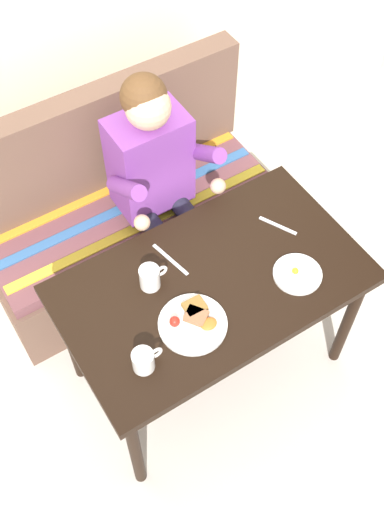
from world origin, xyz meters
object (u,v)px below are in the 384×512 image
Objects in this scene: coffee_mug at (150,277)px; coffee_mug_second at (144,360)px; couch at (127,217)px; fork at (278,226)px; plate_eggs at (297,274)px; knife at (170,260)px; person at (158,174)px; table at (212,292)px; plate_breakfast at (193,322)px.

coffee_mug is 0.34m from coffee_mug_second.
couch is 0.88m from fork.
plate_eggs is at bearing -72.19° from couch.
fork is at bearing -22.50° from knife.
couch is 0.46m from person.
knife is at bearing 25.68° from coffee_mug.
person is 0.91m from coffee_mug_second.
coffee_mug is at bearing 152.12° from plate_eggs.
plate_breakfast reaches higher than table.
plate_eggs is at bearing -4.21° from plate_breakfast.
fork is at bearing 70.57° from plate_eggs.
knife is at bearing 74.95° from plate_breakfast.
person is at bearing 80.21° from table.
coffee_mug_second is (-0.70, -0.02, 0.04)m from plate_eggs.
coffee_mug is at bearing 150.01° from fork.
plate_eggs is (0.30, -0.92, 0.41)m from couch.
plate_eggs is 0.25m from fork.
coffee_mug_second is (-0.40, -0.94, 0.45)m from couch.
knife is (-0.09, -0.59, 0.40)m from couch.
table is 0.99× the size of person.
coffee_mug is at bearing 56.19° from coffee_mug_second.
table is 0.46m from coffee_mug_second.
coffee_mug is 0.59m from fork.
person is at bearing -59.79° from couch.
fork is (0.78, 0.26, -0.04)m from coffee_mug_second.
knife is at bearing 116.53° from table.
knife is (-0.38, 0.33, -0.01)m from plate_eggs.
plate_breakfast is 0.24m from coffee_mug_second.
plate_breakfast is 1.34× the size of plate_eggs.
coffee_mug_second is at bearing -178.50° from plate_eggs.
fork and knife have the same top height.
coffee_mug_second is at bearing -167.57° from plate_breakfast.
person reaches higher than coffee_mug.
table is 10.17× the size of coffee_mug_second.
knife is (0.12, 0.06, -0.05)m from coffee_mug.
plate_eggs is 1.63× the size of coffee_mug_second.
person is 10.27× the size of coffee_mug_second.
coffee_mug_second is at bearing -156.87° from table.
person is (0.10, 0.59, 0.09)m from table.
fork is (0.08, 0.24, -0.01)m from plate_eggs.
fork is (0.59, -0.03, -0.05)m from coffee_mug.
coffee_mug is 0.59× the size of knife.
table is 6.23× the size of plate_eggs.
fork is (0.38, 0.08, 0.08)m from table.
table is 0.83m from couch.
table is at bearing 165.41° from fork.
person is 6.06× the size of knife.
plate_eggs is at bearing -27.88° from coffee_mug.
table is at bearing -90.00° from couch.
person reaches higher than plate_breakfast.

